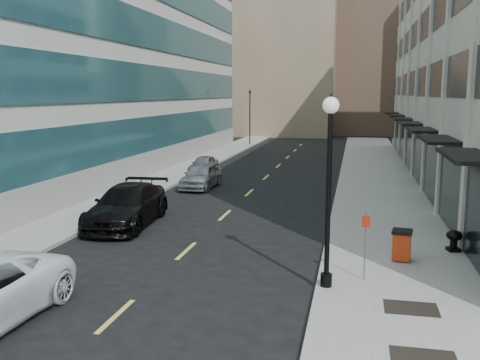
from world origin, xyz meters
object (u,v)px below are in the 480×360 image
at_px(urn_planter, 454,238).
at_px(car_grey_sedan, 204,164).
at_px(traffic_signal, 250,94).
at_px(lamppost, 329,175).
at_px(trash_bin, 402,244).
at_px(car_black_pickup, 127,205).
at_px(sign_post, 365,235).
at_px(car_silver_sedan, 201,176).

bearing_deg(urn_planter, car_grey_sedan, 129.54).
height_order(traffic_signal, lamppost, traffic_signal).
height_order(car_grey_sedan, trash_bin, car_grey_sedan).
bearing_deg(car_grey_sedan, car_black_pickup, -85.02).
relative_size(car_grey_sedan, sign_post, 1.76).
xyz_separation_m(trash_bin, lamppost, (-2.36, -3.04, 2.76)).
distance_m(traffic_signal, car_black_pickup, 37.09).
bearing_deg(car_silver_sedan, trash_bin, -48.52).
bearing_deg(car_black_pickup, urn_planter, -11.08).
bearing_deg(traffic_signal, urn_planter, -68.56).
xyz_separation_m(trash_bin, sign_post, (-1.26, -2.26, 0.83)).
relative_size(car_silver_sedan, sign_post, 2.09).
xyz_separation_m(traffic_signal, urn_planter, (15.10, -38.44, -5.10)).
relative_size(lamppost, urn_planter, 7.29).
bearing_deg(car_grey_sedan, car_silver_sedan, -73.95).
bearing_deg(lamppost, sign_post, 35.41).
xyz_separation_m(car_black_pickup, trash_bin, (11.44, -3.23, -0.15)).
relative_size(traffic_signal, car_black_pickup, 1.15).
height_order(car_grey_sedan, lamppost, lamppost).
xyz_separation_m(car_grey_sedan, trash_bin, (12.46, -18.97, 0.08)).
bearing_deg(traffic_signal, sign_post, -74.26).
bearing_deg(car_grey_sedan, traffic_signal, 93.18).
relative_size(sign_post, urn_planter, 2.75).
distance_m(traffic_signal, sign_post, 44.07).
distance_m(lamppost, urn_planter, 6.89).
bearing_deg(car_silver_sedan, lamppost, -60.55).
height_order(lamppost, urn_planter, lamppost).
relative_size(car_silver_sedan, car_grey_sedan, 1.18).
bearing_deg(trash_bin, car_silver_sedan, 138.93).
relative_size(car_black_pickup, sign_post, 2.83).
bearing_deg(trash_bin, car_black_pickup, 173.07).
bearing_deg(sign_post, car_black_pickup, 152.70).
height_order(lamppost, sign_post, lamppost).
xyz_separation_m(traffic_signal, car_silver_sedan, (2.30, -27.06, -4.96)).
height_order(car_grey_sedan, sign_post, sign_post).
height_order(car_silver_sedan, car_grey_sedan, car_silver_sedan).
height_order(car_silver_sedan, sign_post, sign_post).
bearing_deg(car_silver_sedan, traffic_signal, 96.25).
relative_size(car_black_pickup, car_grey_sedan, 1.60).
height_order(car_black_pickup, car_silver_sedan, car_black_pickup).
distance_m(trash_bin, sign_post, 2.72).
relative_size(car_silver_sedan, trash_bin, 4.20).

